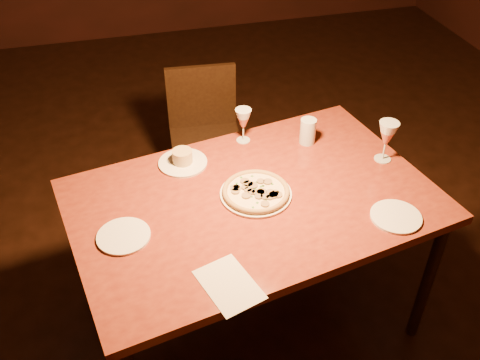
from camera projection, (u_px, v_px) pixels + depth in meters
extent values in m
plane|color=black|center=(248.00, 280.00, 2.94)|extent=(7.00, 7.00, 0.00)
cube|color=maroon|center=(253.00, 201.00, 2.26)|extent=(1.66, 1.22, 0.04)
cylinder|color=black|center=(86.00, 253.00, 2.58)|extent=(0.05, 0.05, 0.76)
cylinder|color=black|center=(428.00, 281.00, 2.44)|extent=(0.05, 0.05, 0.76)
cylinder|color=black|center=(328.00, 178.00, 3.04)|extent=(0.05, 0.05, 0.76)
cube|color=black|center=(207.00, 144.00, 3.19)|extent=(0.45, 0.45, 0.04)
cube|color=black|center=(201.00, 96.00, 3.21)|extent=(0.42, 0.07, 0.40)
cylinder|color=black|center=(184.00, 195.00, 3.19)|extent=(0.04, 0.04, 0.43)
cylinder|color=black|center=(179.00, 162.00, 3.45)|extent=(0.04, 0.04, 0.43)
cylinder|color=black|center=(239.00, 189.00, 3.23)|extent=(0.04, 0.04, 0.43)
cylinder|color=black|center=(230.00, 157.00, 3.49)|extent=(0.04, 0.04, 0.43)
cylinder|color=white|center=(256.00, 194.00, 2.26)|extent=(0.30, 0.30, 0.01)
cylinder|color=#FBE1AC|center=(256.00, 192.00, 2.25)|extent=(0.28, 0.28, 0.01)
torus|color=tan|center=(256.00, 191.00, 2.24)|extent=(0.29, 0.29, 0.02)
cylinder|color=white|center=(183.00, 163.00, 2.43)|extent=(0.22, 0.22, 0.01)
cylinder|color=tan|center=(182.00, 156.00, 2.41)|extent=(0.09, 0.09, 0.06)
cylinder|color=silver|center=(308.00, 131.00, 2.53)|extent=(0.08, 0.08, 0.13)
cylinder|color=white|center=(124.00, 236.00, 2.06)|extent=(0.21, 0.21, 0.01)
cylinder|color=white|center=(396.00, 217.00, 2.14)|extent=(0.21, 0.21, 0.01)
cube|color=beige|center=(229.00, 285.00, 1.87)|extent=(0.23, 0.28, 0.00)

